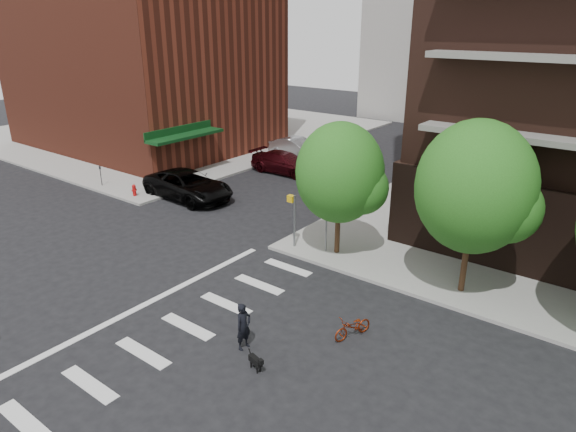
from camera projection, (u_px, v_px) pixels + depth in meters
ground at (137, 301)px, 20.41m from camera, size 120.00×120.00×0.00m
sidewalk_nw at (178, 129)px, 51.71m from camera, size 31.00×33.00×0.15m
crosswalk at (173, 319)px, 19.15m from camera, size 3.85×13.00×0.01m
midrise_nw at (138, 23)px, 42.59m from camera, size 21.40×15.50×20.00m
tree_a at (340, 173)px, 22.97m from camera, size 4.00×4.00×5.90m
tree_b at (475, 187)px, 19.37m from camera, size 4.50×4.50×6.65m
pedestrian_signal at (301, 214)px, 24.29m from camera, size 2.18×0.67×2.60m
fire_hydrant at (134, 190)px, 31.96m from camera, size 0.24×0.24×0.73m
parking_meter at (101, 174)px, 33.80m from camera, size 0.10×0.08×1.32m
parked_car_black at (188, 185)px, 31.76m from camera, size 3.11×6.31×1.72m
parked_car_maroon at (285, 163)px, 37.06m from camera, size 2.26×5.33×1.54m
parked_car_silver at (298, 149)px, 40.91m from camera, size 2.21×5.12×1.64m
scooter at (353, 327)px, 17.95m from camera, size 1.02×1.66×0.83m
dog_walker at (244, 326)px, 17.21m from camera, size 0.64×0.44×1.69m
dog at (256, 361)px, 16.26m from camera, size 0.67×0.32×0.56m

